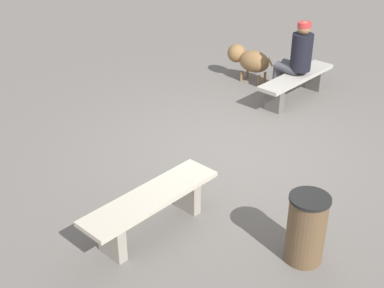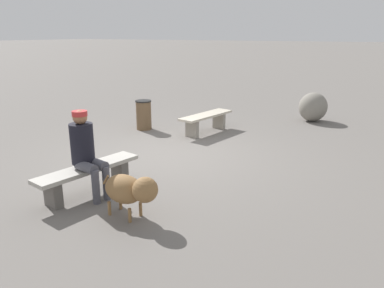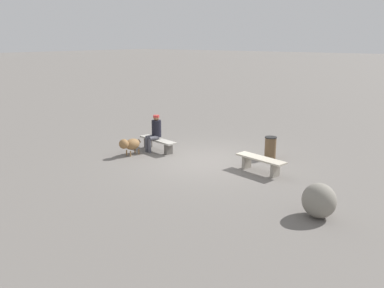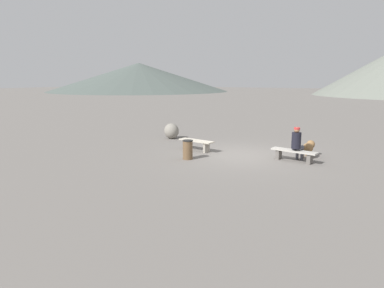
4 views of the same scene
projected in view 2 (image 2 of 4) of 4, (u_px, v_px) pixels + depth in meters
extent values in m
cube|color=slate|center=(165.00, 157.00, 7.50)|extent=(210.00, 210.00, 0.06)
cube|color=gray|center=(219.00, 121.00, 9.53)|extent=(0.17, 0.34, 0.41)
cube|color=gray|center=(192.00, 129.00, 8.73)|extent=(0.17, 0.34, 0.41)
cube|color=beige|center=(206.00, 115.00, 9.06)|extent=(1.68, 0.71, 0.05)
cube|color=#605B56|center=(120.00, 171.00, 6.12)|extent=(0.19, 0.30, 0.37)
cube|color=#605B56|center=(53.00, 194.00, 5.24)|extent=(0.19, 0.30, 0.37)
cube|color=#B2ADA3|center=(88.00, 168.00, 5.62)|extent=(1.73, 0.66, 0.06)
cylinder|color=black|center=(82.00, 144.00, 5.46)|extent=(0.34, 0.34, 0.59)
sphere|color=#A3704C|center=(80.00, 117.00, 5.35)|extent=(0.21, 0.21, 0.21)
cylinder|color=red|center=(80.00, 113.00, 5.33)|extent=(0.22, 0.22, 0.07)
cylinder|color=#4C4C56|center=(86.00, 167.00, 5.36)|extent=(0.22, 0.41, 0.15)
cylinder|color=#4C4C56|center=(96.00, 187.00, 5.31)|extent=(0.11, 0.11, 0.50)
cylinder|color=#4C4C56|center=(97.00, 164.00, 5.49)|extent=(0.22, 0.41, 0.15)
cylinder|color=#4C4C56|center=(106.00, 183.00, 5.45)|extent=(0.11, 0.11, 0.50)
ellipsoid|color=olive|center=(124.00, 189.00, 4.92)|extent=(0.43, 0.60, 0.38)
sphere|color=olive|center=(145.00, 190.00, 4.70)|extent=(0.33, 0.33, 0.33)
cylinder|color=olive|center=(141.00, 209.00, 4.99)|extent=(0.04, 0.04, 0.19)
cylinder|color=olive|center=(130.00, 215.00, 4.82)|extent=(0.04, 0.04, 0.19)
cylinder|color=olive|center=(121.00, 203.00, 5.18)|extent=(0.04, 0.04, 0.19)
cylinder|color=olive|center=(109.00, 208.00, 5.01)|extent=(0.04, 0.04, 0.19)
cylinder|color=olive|center=(106.00, 180.00, 5.07)|extent=(0.04, 0.12, 0.15)
cylinder|color=brown|center=(144.00, 116.00, 9.41)|extent=(0.38, 0.38, 0.70)
cylinder|color=black|center=(143.00, 101.00, 9.31)|extent=(0.40, 0.40, 0.03)
ellipsoid|color=gray|center=(313.00, 107.00, 10.27)|extent=(1.05, 1.03, 0.79)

